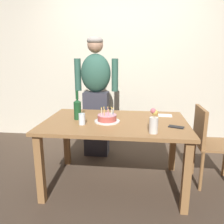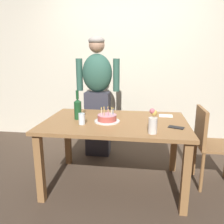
# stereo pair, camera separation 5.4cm
# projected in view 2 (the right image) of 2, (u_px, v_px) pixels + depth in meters

# --- Properties ---
(ground_plane) EXTENTS (10.00, 10.00, 0.00)m
(ground_plane) POSITION_uv_depth(u_px,v_px,m) (115.00, 183.00, 2.54)
(ground_plane) COLOR #47382B
(back_wall) EXTENTS (5.20, 0.10, 2.60)m
(back_wall) POSITION_uv_depth(u_px,v_px,m) (127.00, 63.00, 3.72)
(back_wall) COLOR beige
(back_wall) RESTS_ON ground_plane
(dining_table) EXTENTS (1.50, 0.96, 0.74)m
(dining_table) POSITION_uv_depth(u_px,v_px,m) (115.00, 130.00, 2.39)
(dining_table) COLOR olive
(dining_table) RESTS_ON ground_plane
(birthday_cake) EXTENTS (0.27, 0.27, 0.15)m
(birthday_cake) POSITION_uv_depth(u_px,v_px,m) (107.00, 118.00, 2.33)
(birthday_cake) COLOR white
(birthday_cake) RESTS_ON dining_table
(water_glass_near) EXTENTS (0.06, 0.06, 0.11)m
(water_glass_near) POSITION_uv_depth(u_px,v_px,m) (82.00, 119.00, 2.24)
(water_glass_near) COLOR silver
(water_glass_near) RESTS_ON dining_table
(wine_bottle) EXTENTS (0.08, 0.08, 0.31)m
(wine_bottle) POSITION_uv_depth(u_px,v_px,m) (78.00, 108.00, 2.41)
(wine_bottle) COLOR #194723
(wine_bottle) RESTS_ON dining_table
(cell_phone) EXTENTS (0.16, 0.12, 0.01)m
(cell_phone) POSITION_uv_depth(u_px,v_px,m) (176.00, 127.00, 2.14)
(cell_phone) COLOR black
(cell_phone) RESTS_ON dining_table
(napkin_stack) EXTENTS (0.16, 0.12, 0.01)m
(napkin_stack) POSITION_uv_depth(u_px,v_px,m) (166.00, 116.00, 2.56)
(napkin_stack) COLOR white
(napkin_stack) RESTS_ON dining_table
(flower_vase) EXTENTS (0.08, 0.08, 0.23)m
(flower_vase) POSITION_uv_depth(u_px,v_px,m) (153.00, 122.00, 1.96)
(flower_vase) COLOR silver
(flower_vase) RESTS_ON dining_table
(person_man_bearded) EXTENTS (0.61, 0.27, 1.66)m
(person_man_bearded) POSITION_uv_depth(u_px,v_px,m) (98.00, 95.00, 3.13)
(person_man_bearded) COLOR #33333D
(person_man_bearded) RESTS_ON ground_plane
(dining_chair) EXTENTS (0.42, 0.42, 0.87)m
(dining_chair) POSITION_uv_depth(u_px,v_px,m) (209.00, 140.00, 2.43)
(dining_chair) COLOR olive
(dining_chair) RESTS_ON ground_plane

